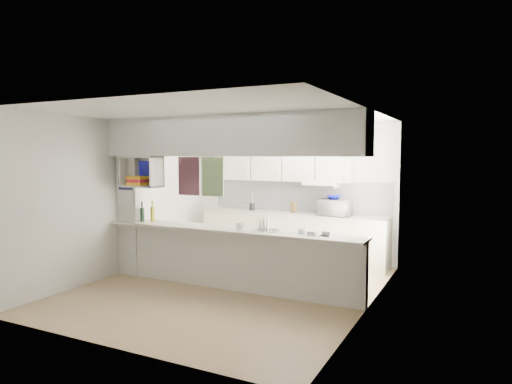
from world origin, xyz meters
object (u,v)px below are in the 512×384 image
Objects in this scene: bowl at (334,197)px; dish_rack at (266,225)px; wine_bottles at (148,214)px; microwave at (335,208)px.

dish_rack is (-0.40, -2.02, -0.25)m from bowl.
bowl reaches higher than wine_bottles.
bowl is 0.58× the size of dish_rack.
bowl is 0.76× the size of wine_bottles.
microwave is 3.30m from wine_bottles.
dish_rack is at bearing -101.21° from bowl.
microwave reaches higher than dish_rack.
bowl is at bearing 38.73° from wine_bottles.
bowl is 2.08m from dish_rack.
dish_rack is at bearing 91.19° from microwave.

